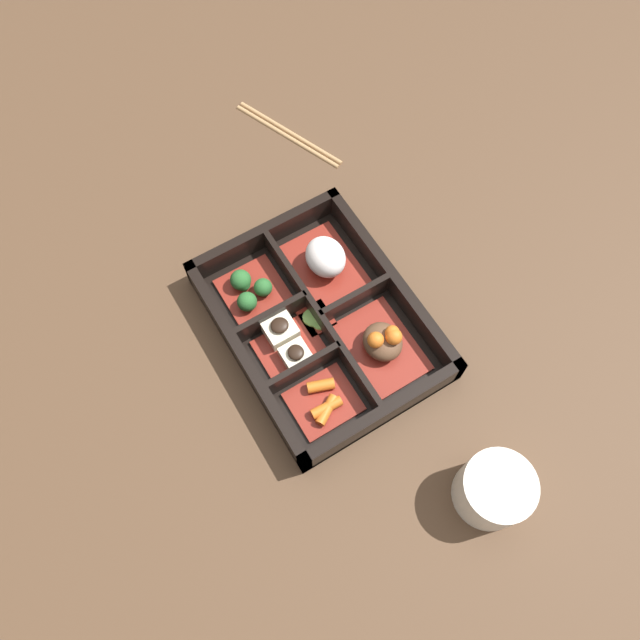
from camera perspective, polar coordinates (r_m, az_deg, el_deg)
The scene contains 11 objects.
ground_plane at distance 0.85m, azimuth 0.00°, elevation -0.69°, with size 3.00×3.00×0.00m, color #4C3523.
bento_base at distance 0.85m, azimuth 0.00°, elevation -0.55°, with size 0.32×0.24×0.01m.
bento_rim at distance 0.83m, azimuth -0.12°, elevation -0.13°, with size 0.32×0.24×0.05m.
bowl_rice at distance 0.86m, azimuth 0.51°, elevation 5.55°, with size 0.12×0.09×0.05m.
bowl_stew at distance 0.82m, azimuth 5.76°, elevation -2.07°, with size 0.12×0.09×0.05m.
bowl_greens at distance 0.86m, azimuth -6.42°, elevation 2.70°, with size 0.09×0.08×0.03m.
bowl_tofu at distance 0.82m, azimuth -3.02°, elevation -2.02°, with size 0.08×0.08×0.04m.
bowl_carrots at distance 0.80m, azimuth 0.37°, elevation -7.45°, with size 0.07×0.08×0.02m.
bowl_pickles at distance 0.84m, azimuth -0.48°, elevation 0.09°, with size 0.04×0.04×0.01m.
tea_cup at distance 0.78m, azimuth 15.62°, elevation -14.72°, with size 0.09×0.09×0.07m.
chopsticks at distance 1.03m, azimuth -2.90°, elevation 16.69°, with size 0.19×0.09×0.01m.
Camera 1 is at (0.29, -0.18, 0.78)m, focal length 35.00 mm.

